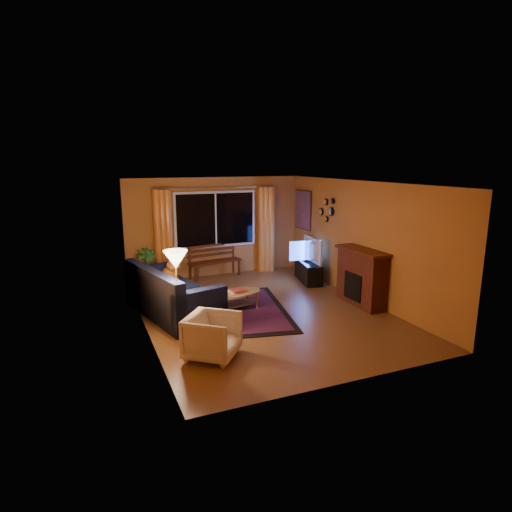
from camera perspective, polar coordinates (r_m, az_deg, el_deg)
name	(u,v)px	position (r m, az deg, el deg)	size (l,w,h in m)	color
floor	(262,311)	(8.51, 0.78, -7.39)	(4.50, 6.00, 0.02)	brown
ceiling	(262,182)	(8.01, 0.84, 9.81)	(4.50, 6.00, 0.02)	white
wall_back	(215,227)	(10.95, -5.47, 3.88)	(4.50, 0.02, 2.50)	#C07632
wall_left	(141,259)	(7.58, -15.08, -0.41)	(0.02, 6.00, 2.50)	#C07632
wall_right	(360,241)	(9.28, 13.73, 2.00)	(0.02, 6.00, 2.50)	#C07632
window	(216,219)	(10.86, -5.39, 4.88)	(2.00, 0.02, 1.30)	black
curtain_rod	(216,188)	(10.74, -5.40, 9.08)	(0.03, 0.03, 3.20)	#BF8C3F
curtain_left	(163,236)	(10.53, -12.28, 2.58)	(0.36, 0.36, 2.24)	orange
curtain_right	(266,230)	(11.32, 1.29, 3.55)	(0.36, 0.36, 2.24)	orange
bench	(215,269)	(10.89, -5.47, -1.79)	(1.37, 0.40, 0.41)	#441B07
potted_plant	(147,267)	(10.44, -14.36, -1.45)	(0.49, 0.49, 0.87)	#235B1E
sofa	(173,291)	(8.34, -11.07, -4.55)	(1.00, 2.34, 0.95)	black
dog	(169,272)	(8.78, -11.52, -2.07)	(0.33, 0.45, 0.49)	#A25622
armchair	(213,334)	(6.51, -5.81, -10.33)	(0.72, 0.68, 0.74)	beige
floor_lamp	(177,294)	(7.27, -10.47, -4.96)	(0.24, 0.24, 1.47)	#BF8C3F
rug	(240,310)	(8.55, -2.12, -7.18)	(1.76, 2.77, 0.02)	maroon
coffee_table	(237,301)	(8.51, -2.53, -6.01)	(1.02, 1.02, 0.37)	#977F51
tv_console	(308,271)	(10.57, 6.99, -2.06)	(0.39, 1.16, 0.48)	black
television	(309,250)	(10.44, 7.07, 0.79)	(1.02, 0.13, 0.59)	black
fireplace	(362,278)	(9.00, 13.91, -2.91)	(0.40, 1.20, 1.10)	maroon
mirror_cluster	(326,208)	(10.24, 9.36, 6.27)	(0.06, 0.60, 0.56)	black
painting	(303,210)	(11.25, 6.28, 6.15)	(0.04, 0.76, 0.96)	#C54B22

